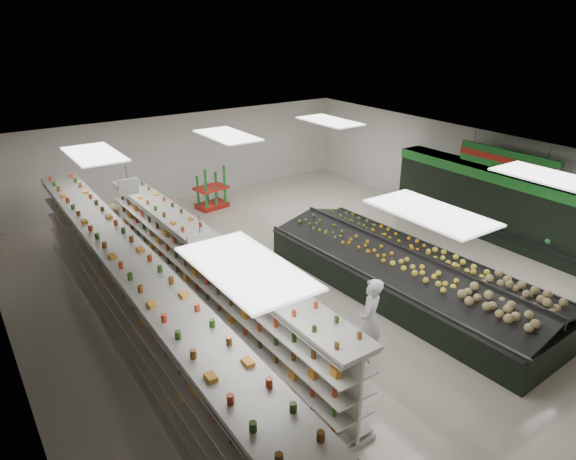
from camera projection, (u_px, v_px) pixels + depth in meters
floor at (303, 278)px, 13.88m from camera, size 16.00×16.00×0.00m
ceiling at (305, 163)px, 12.63m from camera, size 14.00×16.00×0.02m
wall_back at (179, 157)px, 19.33m from camera, size 14.00×0.02×3.20m
wall_left at (2, 303)px, 9.61m from camera, size 0.02×16.00×3.20m
wall_right at (475, 178)px, 16.90m from camera, size 0.02×16.00×3.20m
produce_wall_case at (505, 204)px, 15.66m from camera, size 0.93×8.00×2.20m
aisle_sign_near at (200, 243)px, 9.31m from camera, size 0.52×0.06×0.75m
aisle_sign_far at (128, 187)px, 12.34m from camera, size 0.52×0.06×0.75m
hortifruti_banner at (507, 160)px, 14.96m from camera, size 0.12×3.20×0.95m
gondola_left at (134, 306)px, 10.59m from camera, size 1.10×12.79×2.21m
gondola_center at (205, 276)px, 12.16m from camera, size 0.92×10.83×1.88m
produce_island at (408, 273)px, 12.99m from camera, size 3.24×8.03×1.18m
soda_endcap at (211, 190)px, 18.63m from camera, size 1.22×0.92×1.44m
shopper_main at (370, 321)px, 10.28m from camera, size 0.80×0.75×1.84m
shopper_background at (118, 232)px, 14.55m from camera, size 0.59×0.88×1.74m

